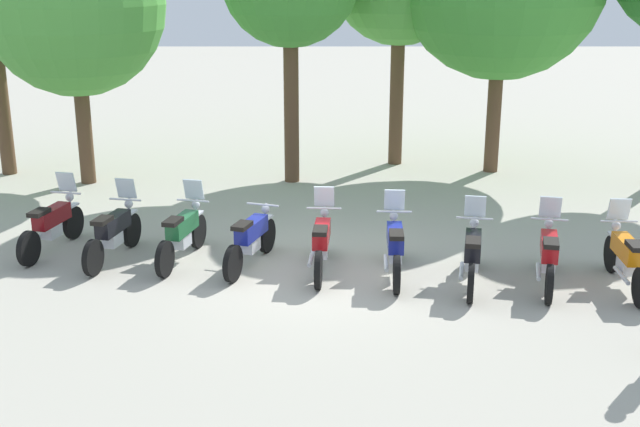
{
  "coord_description": "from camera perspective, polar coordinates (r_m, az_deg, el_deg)",
  "views": [
    {
      "loc": [
        -0.03,
        -13.29,
        5.15
      ],
      "look_at": [
        0.0,
        0.5,
        0.9
      ],
      "focal_mm": 45.75,
      "sensor_mm": 36.0,
      "label": 1
    }
  ],
  "objects": [
    {
      "name": "motorcycle_4",
      "position": [
        14.12,
        0.01,
        -2.03
      ],
      "size": [
        0.62,
        2.19,
        1.37
      ],
      "rotation": [
        0.0,
        0.0,
        1.5
      ],
      "color": "black",
      "rests_on": "ground_plane"
    },
    {
      "name": "motorcycle_3",
      "position": [
        14.4,
        -4.96,
        -1.77
      ],
      "size": [
        0.87,
        2.11,
        0.99
      ],
      "rotation": [
        0.0,
        0.0,
        1.25
      ],
      "color": "black",
      "rests_on": "ground_plane"
    },
    {
      "name": "ground_plane",
      "position": [
        14.25,
        0.0,
        -4.05
      ],
      "size": [
        80.0,
        80.0,
        0.0
      ],
      "primitive_type": "plane",
      "color": "#ADA899"
    },
    {
      "name": "motorcycle_8",
      "position": [
        14.3,
        20.51,
        -2.9
      ],
      "size": [
        0.62,
        2.19,
        1.37
      ],
      "rotation": [
        0.0,
        0.0,
        1.52
      ],
      "color": "black",
      "rests_on": "ground_plane"
    },
    {
      "name": "motorcycle_7",
      "position": [
        14.03,
        15.57,
        -2.81
      ],
      "size": [
        0.78,
        2.16,
        1.37
      ],
      "rotation": [
        0.0,
        0.0,
        1.34
      ],
      "color": "black",
      "rests_on": "ground_plane"
    },
    {
      "name": "motorcycle_0",
      "position": [
        15.89,
        -18.33,
        -0.72
      ],
      "size": [
        0.78,
        2.16,
        1.37
      ],
      "rotation": [
        0.0,
        0.0,
        1.34
      ],
      "color": "black",
      "rests_on": "ground_plane"
    },
    {
      "name": "motorcycle_2",
      "position": [
        14.79,
        -9.71,
        -1.38
      ],
      "size": [
        0.78,
        2.16,
        1.37
      ],
      "rotation": [
        0.0,
        0.0,
        1.34
      ],
      "color": "black",
      "rests_on": "ground_plane"
    },
    {
      "name": "motorcycle_1",
      "position": [
        15.11,
        -14.36,
        -1.28
      ],
      "size": [
        0.76,
        2.16,
        1.37
      ],
      "rotation": [
        0.0,
        0.0,
        1.36
      ],
      "color": "black",
      "rests_on": "ground_plane"
    },
    {
      "name": "tree_1",
      "position": [
        20.14,
        -16.97,
        13.78
      ],
      "size": [
        4.22,
        4.22,
        6.35
      ],
      "color": "brown",
      "rests_on": "ground_plane"
    },
    {
      "name": "motorcycle_6",
      "position": [
        13.79,
        10.5,
        -2.8
      ],
      "size": [
        0.74,
        2.17,
        1.37
      ],
      "rotation": [
        0.0,
        0.0,
        1.37
      ],
      "color": "black",
      "rests_on": "ground_plane"
    },
    {
      "name": "motorcycle_5",
      "position": [
        13.98,
        5.14,
        -2.3
      ],
      "size": [
        0.62,
        2.19,
        1.37
      ],
      "rotation": [
        0.0,
        0.0,
        1.52
      ],
      "color": "black",
      "rests_on": "ground_plane"
    }
  ]
}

